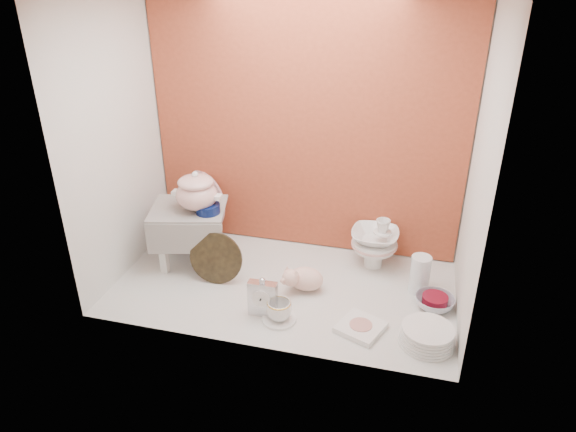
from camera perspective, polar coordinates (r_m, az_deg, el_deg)
name	(u,v)px	position (r m, az deg, el deg)	size (l,w,h in m)	color
ground	(283,286)	(2.90, -0.49, -7.54)	(1.80, 1.80, 0.00)	silver
niche_shell	(292,109)	(2.66, 0.46, 11.41)	(1.86, 1.03, 1.53)	#AA472A
step_stool	(191,235)	(3.08, -10.37, -2.01)	(0.41, 0.35, 0.35)	silver
soup_tureen	(196,191)	(2.92, -9.78, 2.67)	(0.27, 0.27, 0.23)	white
cobalt_bowl	(208,208)	(2.92, -8.58, 0.80)	(0.13, 0.13, 0.05)	#091444
floral_platter	(197,203)	(3.37, -9.72, 1.36)	(0.42, 0.09, 0.42)	silver
blue_white_vase	(192,226)	(3.27, -10.20, -1.06)	(0.25, 0.25, 0.26)	white
lacquer_tray	(216,258)	(2.89, -7.72, -4.51)	(0.29, 0.07, 0.29)	black
mantel_clock	(263,297)	(2.64, -2.73, -8.67)	(0.14, 0.05, 0.21)	silver
plush_pig	(306,278)	(2.84, 1.93, -6.70)	(0.24, 0.16, 0.14)	beige
teacup_saucer	(279,319)	(2.66, -0.96, -10.98)	(0.17, 0.17, 0.01)	white
gold_rim_teacup	(279,310)	(2.63, -0.97, -10.04)	(0.12, 0.12, 0.10)	white
lattice_dish	(361,327)	(2.62, 7.79, -11.73)	(0.20, 0.20, 0.03)	white
dinner_plate_stack	(427,336)	(2.59, 14.69, -12.29)	(0.26, 0.26, 0.09)	white
crystal_bowl	(435,302)	(2.83, 15.43, -8.90)	(0.20, 0.20, 0.06)	silver
clear_glass_vase	(420,274)	(2.89, 13.94, -6.08)	(0.10, 0.10, 0.21)	silver
porcelain_tower	(374,242)	(3.04, 9.25, -2.78)	(0.26, 0.26, 0.30)	white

